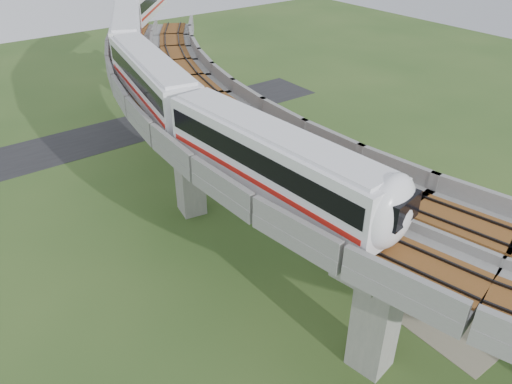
% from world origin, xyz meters
% --- Properties ---
extents(ground, '(160.00, 160.00, 0.00)m').
position_xyz_m(ground, '(0.00, 0.00, 0.00)').
color(ground, '#315120').
rests_on(ground, ground).
extents(dirt_lot, '(18.00, 26.00, 0.04)m').
position_xyz_m(dirt_lot, '(14.00, -2.00, 0.02)').
color(dirt_lot, gray).
rests_on(dirt_lot, ground).
extents(asphalt_road, '(60.00, 8.00, 0.03)m').
position_xyz_m(asphalt_road, '(0.00, 30.00, 0.01)').
color(asphalt_road, '#232326').
rests_on(asphalt_road, ground).
extents(viaduct, '(19.58, 73.98, 11.40)m').
position_xyz_m(viaduct, '(3.84, 0.00, 9.05)').
color(viaduct, '#99968E').
rests_on(viaduct, ground).
extents(metro_train, '(21.41, 58.66, 3.64)m').
position_xyz_m(metro_train, '(2.88, 17.20, 12.31)').
color(metro_train, white).
rests_on(metro_train, ground).
extents(fence, '(3.87, 38.73, 1.50)m').
position_xyz_m(fence, '(9.75, 0.00, 0.75)').
color(fence, '#2D382D').
rests_on(fence, ground).
extents(tree_0, '(1.94, 1.94, 3.06)m').
position_xyz_m(tree_0, '(12.20, 22.55, 2.22)').
color(tree_0, '#382314').
rests_on(tree_0, ground).
extents(tree_1, '(2.33, 2.33, 2.67)m').
position_xyz_m(tree_1, '(7.94, 15.29, 1.67)').
color(tree_1, '#382314').
rests_on(tree_1, ground).
extents(tree_2, '(2.73, 2.73, 2.94)m').
position_xyz_m(tree_2, '(7.27, 5.50, 1.77)').
color(tree_2, '#382314').
rests_on(tree_2, ground).
extents(tree_3, '(2.97, 2.97, 3.60)m').
position_xyz_m(tree_3, '(7.02, -2.73, 2.33)').
color(tree_3, '#382314').
rests_on(tree_3, ground).
extents(tree_4, '(2.49, 2.49, 3.09)m').
position_xyz_m(tree_4, '(7.08, -7.20, 2.03)').
color(tree_4, '#382314').
rests_on(tree_4, ground).
extents(car_white, '(3.13, 3.53, 1.16)m').
position_xyz_m(car_white, '(14.23, -7.68, 0.62)').
color(car_white, silver).
rests_on(car_white, dirt_lot).
extents(car_red, '(3.28, 1.69, 1.03)m').
position_xyz_m(car_red, '(13.82, -0.01, 0.55)').
color(car_red, '#B11B10').
rests_on(car_red, dirt_lot).
extents(car_dark, '(3.72, 1.67, 1.06)m').
position_xyz_m(car_dark, '(14.47, 0.52, 0.57)').
color(car_dark, black).
rests_on(car_dark, dirt_lot).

